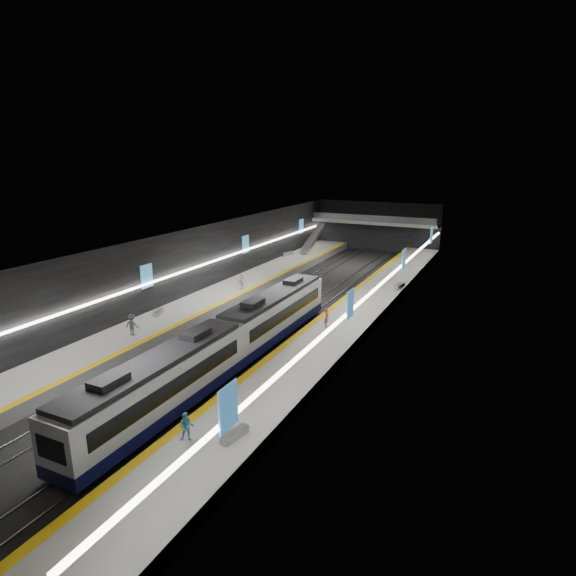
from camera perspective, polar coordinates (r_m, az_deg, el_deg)
The scene contains 26 objects.
ground at distance 48.75m, azimuth -0.88°, elevation -2.87°, with size 70.00×70.00×0.00m, color black.
ceiling at distance 46.81m, azimuth -0.92°, elevation 6.45°, with size 20.00×70.00×0.04m, color beige.
wall_left at distance 52.76m, azimuth -10.66°, elevation 2.81°, with size 0.04×70.00×8.00m, color black.
wall_right at distance 44.19m, azimuth 10.77°, elevation 0.29°, with size 0.04×70.00×8.00m, color black.
wall_back at distance 79.89m, azimuth 10.53°, elevation 7.15°, with size 20.00×0.04×8.00m, color black.
platform_left at distance 52.24m, azimuth -8.25°, elevation -1.18°, with size 5.00×70.00×1.00m, color slate.
tile_surface_left at distance 52.09m, azimuth -8.27°, elevation -0.65°, with size 5.00×70.00×0.02m, color #ABABA6.
tactile_strip_left at distance 50.93m, azimuth -6.22°, elevation -0.94°, with size 0.60×70.00×0.02m, color #E5AC0C.
platform_right at distance 45.89m, azimuth 7.54°, elevation -3.56°, with size 5.00×70.00×1.00m, color slate.
tile_surface_right at distance 45.72m, azimuth 7.56°, elevation -2.95°, with size 5.00×70.00×0.02m, color #ABABA6.
tactile_strip_right at distance 46.41m, azimuth 4.98°, elevation -2.58°, with size 0.60×70.00×0.02m, color #E5AC0C.
rails at distance 48.73m, azimuth -0.88°, elevation -2.81°, with size 6.52×70.00×0.12m.
train at distance 35.72m, azimuth -7.16°, elevation -6.35°, with size 2.69×30.04×3.60m.
ad_posters at distance 48.38m, azimuth -0.37°, elevation 2.53°, with size 19.94×53.50×2.20m.
cove_light_left at distance 52.69m, azimuth -10.47°, elevation 2.58°, with size 0.25×68.60×0.12m, color white.
cove_light_right at distance 44.29m, azimuth 10.51°, elevation 0.08°, with size 0.25×68.60×0.12m, color white.
mezzanine_bridge at distance 77.76m, azimuth 10.16°, elevation 7.71°, with size 20.00×3.00×1.50m.
escalator at distance 74.06m, azimuth 2.97°, elevation 5.87°, with size 1.20×8.00×0.60m, color #99999E.
bench_left_near at distance 46.44m, azimuth -15.09°, elevation -2.83°, with size 0.45×1.63×0.40m, color #99999E.
bench_left_far at distance 70.80m, azimuth -0.09°, elevation 4.08°, with size 0.57×2.05×0.50m, color #99999E.
bench_right_near at distance 26.65m, azimuth -6.34°, elevation -16.90°, with size 0.50×1.79×0.44m, color #99999E.
bench_right_far at distance 55.04m, azimuth 13.08°, elevation 0.23°, with size 0.52×1.88×0.46m, color #99999E.
passenger_right_a at distance 41.63m, azimuth 4.59°, elevation -3.55°, with size 0.61×0.40×1.68m, color #C35448.
passenger_right_b at distance 26.57m, azimuth -11.93°, elevation -15.83°, with size 0.77×0.60×1.58m, color teal.
passenger_left_a at distance 53.15m, azimuth -5.49°, elevation 0.75°, with size 1.03×0.43×1.75m, color beige.
passenger_left_b at distance 41.61m, azimuth -17.98°, elevation -4.19°, with size 1.19×0.69×1.85m, color #43454B.
Camera 1 is at (20.78, -41.27, 15.54)m, focal length 30.00 mm.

